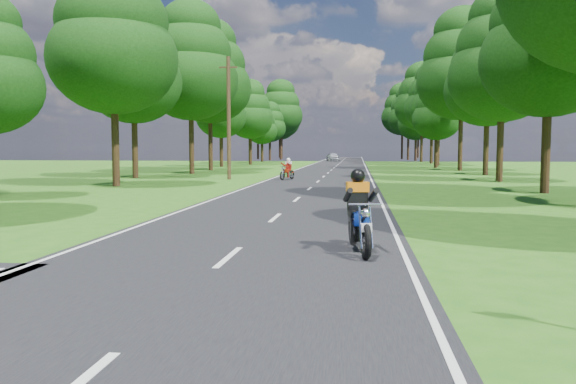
# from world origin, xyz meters

# --- Properties ---
(ground) EXTENTS (160.00, 160.00, 0.00)m
(ground) POSITION_xyz_m (0.00, 0.00, 0.00)
(ground) COLOR #245B14
(ground) RESTS_ON ground
(main_road) EXTENTS (7.00, 140.00, 0.02)m
(main_road) POSITION_xyz_m (0.00, 50.00, 0.01)
(main_road) COLOR black
(main_road) RESTS_ON ground
(road_markings) EXTENTS (7.40, 140.00, 0.01)m
(road_markings) POSITION_xyz_m (-0.14, 48.13, 0.02)
(road_markings) COLOR silver
(road_markings) RESTS_ON main_road
(treeline) EXTENTS (40.00, 115.35, 14.78)m
(treeline) POSITION_xyz_m (1.43, 60.06, 8.25)
(treeline) COLOR black
(treeline) RESTS_ON ground
(telegraph_pole) EXTENTS (1.20, 0.26, 8.00)m
(telegraph_pole) POSITION_xyz_m (-6.00, 28.00, 4.07)
(telegraph_pole) COLOR #382616
(telegraph_pole) RESTS_ON ground
(rider_near_blue) EXTENTS (0.95, 2.04, 1.64)m
(rider_near_blue) POSITION_xyz_m (2.43, 2.89, 0.84)
(rider_near_blue) COLOR #0E2A9C
(rider_near_blue) RESTS_ON main_road
(rider_far_red) EXTENTS (1.09, 1.79, 1.41)m
(rider_far_red) POSITION_xyz_m (-2.12, 27.83, 0.73)
(rider_far_red) COLOR #B62A0E
(rider_far_red) RESTS_ON main_road
(distant_car) EXTENTS (2.55, 4.12, 1.31)m
(distant_car) POSITION_xyz_m (-1.40, 79.82, 0.67)
(distant_car) COLOR silver
(distant_car) RESTS_ON main_road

